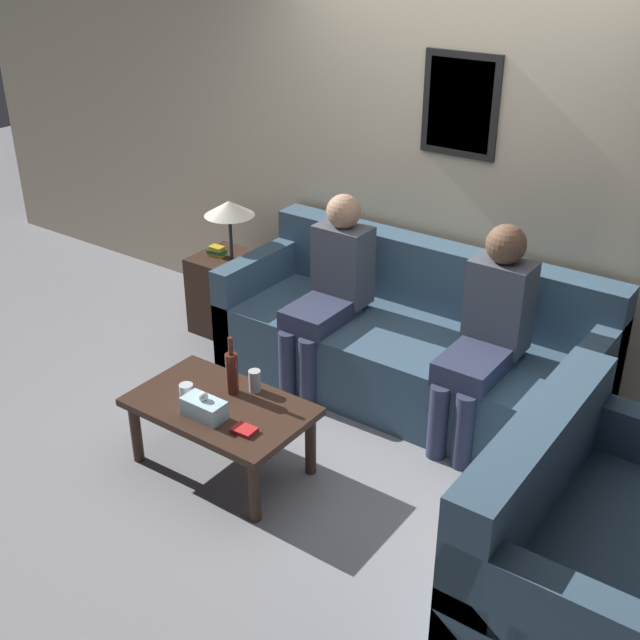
# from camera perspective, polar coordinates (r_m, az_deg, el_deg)

# --- Properties ---
(ground_plane) EXTENTS (16.00, 16.00, 0.00)m
(ground_plane) POSITION_cam_1_polar(r_m,az_deg,el_deg) (4.76, 2.93, -7.60)
(ground_plane) COLOR gray
(wall_back) EXTENTS (9.00, 0.08, 2.60)m
(wall_back) POSITION_cam_1_polar(r_m,az_deg,el_deg) (5.01, 9.80, 10.46)
(wall_back) COLOR beige
(wall_back) RESTS_ON ground_plane
(couch_main) EXTENTS (2.36, 0.92, 0.88)m
(couch_main) POSITION_cam_1_polar(r_m,az_deg,el_deg) (4.99, 6.40, -1.79)
(couch_main) COLOR #385166
(couch_main) RESTS_ON ground_plane
(couch_side) EXTENTS (0.92, 1.35, 0.88)m
(couch_side) POSITION_cam_1_polar(r_m,az_deg,el_deg) (3.67, 18.95, -15.60)
(couch_side) COLOR #385166
(couch_side) RESTS_ON ground_plane
(coffee_table) EXTENTS (0.96, 0.58, 0.40)m
(coffee_table) POSITION_cam_1_polar(r_m,az_deg,el_deg) (4.29, -7.08, -6.57)
(coffee_table) COLOR #382319
(coffee_table) RESTS_ON ground_plane
(side_table_with_lamp) EXTENTS (0.44, 0.43, 0.98)m
(side_table_with_lamp) POSITION_cam_1_polar(r_m,az_deg,el_deg) (5.69, -6.54, 2.49)
(side_table_with_lamp) COLOR #382319
(side_table_with_lamp) RESTS_ON ground_plane
(wine_bottle) EXTENTS (0.07, 0.07, 0.33)m
(wine_bottle) POSITION_cam_1_polar(r_m,az_deg,el_deg) (4.28, -6.28, -3.69)
(wine_bottle) COLOR #562319
(wine_bottle) RESTS_ON coffee_table
(drinking_glass) EXTENTS (0.07, 0.07, 0.09)m
(drinking_glass) POSITION_cam_1_polar(r_m,az_deg,el_deg) (4.29, -9.47, -5.07)
(drinking_glass) COLOR silver
(drinking_glass) RESTS_ON coffee_table
(book_stack) EXTENTS (0.12, 0.09, 0.02)m
(book_stack) POSITION_cam_1_polar(r_m,az_deg,el_deg) (4.02, -5.40, -7.80)
(book_stack) COLOR red
(book_stack) RESTS_ON coffee_table
(soda_can) EXTENTS (0.07, 0.07, 0.12)m
(soda_can) POSITION_cam_1_polar(r_m,az_deg,el_deg) (4.31, -4.66, -4.32)
(soda_can) COLOR #BCBCC1
(soda_can) RESTS_ON coffee_table
(tissue_box) EXTENTS (0.23, 0.12, 0.15)m
(tissue_box) POSITION_cam_1_polar(r_m,az_deg,el_deg) (4.14, -8.24, -6.20)
(tissue_box) COLOR silver
(tissue_box) RESTS_ON coffee_table
(person_left) EXTENTS (0.34, 0.64, 1.20)m
(person_left) POSITION_cam_1_polar(r_m,az_deg,el_deg) (4.93, 0.77, 2.48)
(person_left) COLOR #2D334C
(person_left) RESTS_ON ground_plane
(person_right) EXTENTS (0.34, 0.66, 1.23)m
(person_right) POSITION_cam_1_polar(r_m,az_deg,el_deg) (4.48, 11.83, -0.59)
(person_right) COLOR #2D334C
(person_right) RESTS_ON ground_plane
(teddy_bear) EXTENTS (0.20, 0.20, 0.32)m
(teddy_bear) POSITION_cam_1_polar(r_m,az_deg,el_deg) (3.93, 10.49, -14.30)
(teddy_bear) COLOR tan
(teddy_bear) RESTS_ON ground_plane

